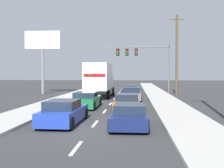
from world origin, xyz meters
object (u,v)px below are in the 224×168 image
Objects in this scene: car_blue at (64,113)px; car_black at (130,91)px; box_truck at (100,78)px; car_orange at (127,103)px; car_gray at (131,94)px; traffic_signal_mast at (138,55)px; utility_pole_mid at (177,54)px; car_navy at (129,116)px; roadside_billboard at (43,48)px; car_green at (86,100)px.

car_blue is 20.17m from car_black.
car_orange is (3.27, -10.94, -1.55)m from box_truck.
traffic_signal_mast is (0.79, 10.55, 4.54)m from car_gray.
car_orange is 0.46× the size of utility_pole_mid.
car_navy is (0.04, -14.24, -0.06)m from car_gray.
roadside_billboard is at bearing 149.72° from box_truck.
box_truck is 16.62m from car_blue.
car_black is 1.01× the size of car_orange.
car_blue is 0.48× the size of utility_pole_mid.
box_truck is 1.81× the size of car_green.
traffic_signal_mast is at bearing 60.58° from box_truck.
roadside_billboard reaches higher than car_navy.
utility_pole_mid is (5.38, 6.81, 4.43)m from car_gray.
traffic_signal_mast reaches higher than car_orange.
car_orange is 19.15m from traffic_signal_mast.
traffic_signal_mast is at bearing 80.04° from car_blue.
car_blue is at bearing -104.23° from car_gray.
box_truck reaches higher than car_navy.
box_truck is 1.81× the size of car_black.
roadside_billboard reaches higher than car_green.
car_navy is at bearing -87.46° from car_orange.
utility_pole_mid is (5.35, 21.05, 4.49)m from car_navy.
car_black is at bearing 75.71° from car_green.
car_blue is 1.03× the size of car_orange.
car_navy is at bearing -62.25° from roadside_billboard.
car_navy is (3.51, -7.78, -0.04)m from car_green.
traffic_signal_mast is at bearing 85.71° from car_gray.
traffic_signal_mast is at bearing 140.82° from utility_pole_mid.
car_gray is (0.23, -6.29, 0.02)m from car_black.
car_blue is at bearing -113.39° from utility_pole_mid.
traffic_signal_mast reaches higher than car_blue.
roadside_billboard is at bearing 117.75° from car_navy.
traffic_signal_mast is (0.76, 24.79, 4.60)m from car_navy.
car_gray is at bearing 88.28° from car_orange.
box_truck reaches higher than car_blue.
car_green is (0.04, -9.38, -1.54)m from box_truck.
traffic_signal_mast is (1.02, 4.27, 4.57)m from car_black.
box_truck is at bearing 90.23° from car_green.
box_truck is at bearing 106.64° from car_orange.
car_blue is 23.23m from roadside_billboard.
car_orange is at bearing -73.36° from box_truck.
utility_pole_mid is (8.89, 3.88, 2.91)m from box_truck.
car_black is (3.23, 19.91, -0.03)m from car_blue.
car_black is at bearing -6.42° from roadside_billboard.
car_blue reaches higher than car_orange.
car_orange reaches higher than car_navy.
car_black is at bearing 89.94° from car_orange.
car_black is 12.45m from roadside_billboard.
car_green is 16.56m from utility_pole_mid.
car_navy is 0.46× the size of traffic_signal_mast.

